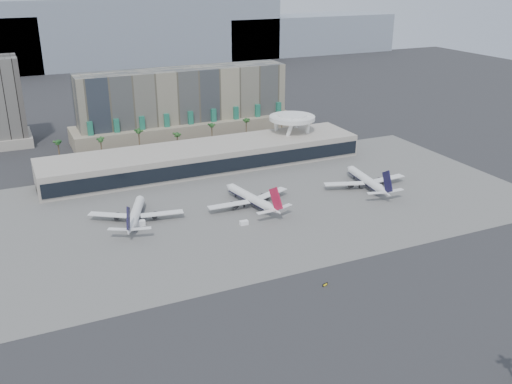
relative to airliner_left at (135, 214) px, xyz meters
name	(u,v)px	position (x,y,z in m)	size (l,w,h in m)	color
ground	(306,256)	(49.86, -57.05, -3.59)	(900.00, 900.00, 0.00)	#232326
apron_pad	(246,204)	(49.86, -2.05, -3.56)	(260.00, 130.00, 0.06)	#5B5B59
mountain_ridge	(115,37)	(77.73, 412.95, 26.30)	(680.00, 60.00, 70.00)	gray
hotel	(185,109)	(59.86, 117.36, 13.21)	(140.00, 30.00, 42.00)	gray
office_tower	(0,107)	(-45.14, 142.95, 19.34)	(30.00, 30.00, 52.00)	black
terminal	(205,156)	(49.86, 52.78, 2.92)	(170.00, 32.50, 14.50)	#B4AB9E
saucer_structure	(292,121)	(104.86, 58.95, 14.86)	(26.00, 26.00, 21.89)	white
palm_row	(196,131)	(56.86, 87.95, 6.90)	(157.80, 2.80, 13.10)	brown
airliner_left	(135,214)	(0.00, 0.00, 0.00)	(38.07, 39.30, 14.25)	white
airliner_centre	(251,198)	(50.93, -5.05, 0.17)	(41.27, 42.87, 14.93)	white
airliner_right	(367,180)	(111.01, -7.46, 0.24)	(42.54, 44.01, 15.21)	white
service_vehicle_a	(139,223)	(0.22, -5.15, -2.44)	(4.73, 2.31, 2.31)	white
service_vehicle_b	(244,223)	(40.04, -21.97, -2.70)	(3.46, 1.98, 1.78)	white
taxiway_sign	(325,285)	(45.55, -78.00, -3.11)	(2.17, 0.80, 0.98)	black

